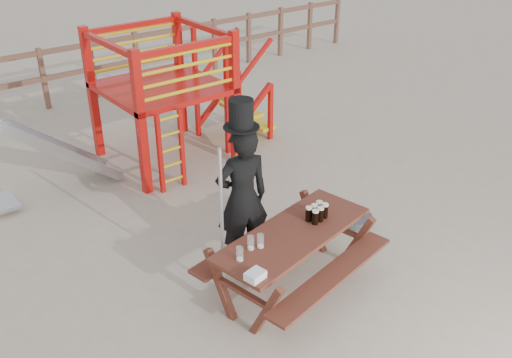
# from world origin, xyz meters

# --- Properties ---
(ground) EXTENTS (60.00, 60.00, 0.00)m
(ground) POSITION_xyz_m (0.00, 0.00, 0.00)
(ground) COLOR tan
(ground) RESTS_ON ground
(back_fence) EXTENTS (15.09, 0.09, 1.20)m
(back_fence) POSITION_xyz_m (0.00, 7.00, 0.74)
(back_fence) COLOR brown
(back_fence) RESTS_ON ground
(playground_fort) EXTENTS (4.71, 1.84, 2.10)m
(playground_fort) POSITION_xyz_m (0.12, 3.58, 1.07)
(playground_fort) COLOR #B7100C
(playground_fort) RESTS_ON ground
(picnic_table) EXTENTS (2.09, 1.62, 0.73)m
(picnic_table) POSITION_xyz_m (-0.40, -0.13, 0.46)
(picnic_table) COLOR maroon
(picnic_table) RESTS_ON ground
(man_with_hat) EXTENTS (0.71, 0.55, 2.04)m
(man_with_hat) POSITION_xyz_m (-0.53, 0.59, 0.91)
(man_with_hat) COLOR black
(man_with_hat) RESTS_ON ground
(metal_pole) EXTENTS (0.04, 0.04, 1.76)m
(metal_pole) POSITION_xyz_m (-1.04, 0.26, 0.88)
(metal_pole) COLOR #B2B2B7
(metal_pole) RESTS_ON ground
(parasol_base) EXTENTS (0.46, 0.46, 0.19)m
(parasol_base) POSITION_xyz_m (1.15, 0.35, 0.05)
(parasol_base) COLOR #3D3D43
(parasol_base) RESTS_ON ground
(paper_bag) EXTENTS (0.20, 0.17, 0.08)m
(paper_bag) POSITION_xyz_m (-1.20, -0.51, 0.77)
(paper_bag) COLOR white
(paper_bag) RESTS_ON picnic_table
(stout_pints) EXTENTS (0.26, 0.18, 0.17)m
(stout_pints) POSITION_xyz_m (-0.02, -0.10, 0.82)
(stout_pints) COLOR black
(stout_pints) RESTS_ON picnic_table
(empty_glasses) EXTENTS (0.37, 0.15, 0.15)m
(empty_glasses) POSITION_xyz_m (-0.97, -0.14, 0.80)
(empty_glasses) COLOR silver
(empty_glasses) RESTS_ON picnic_table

